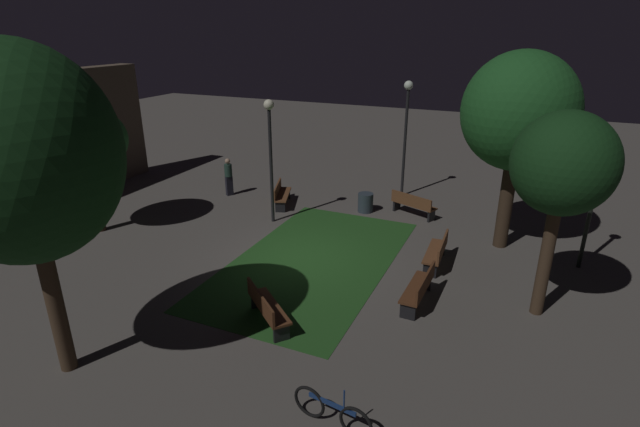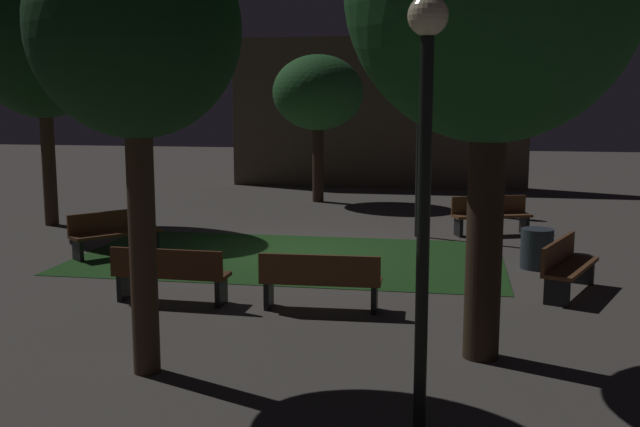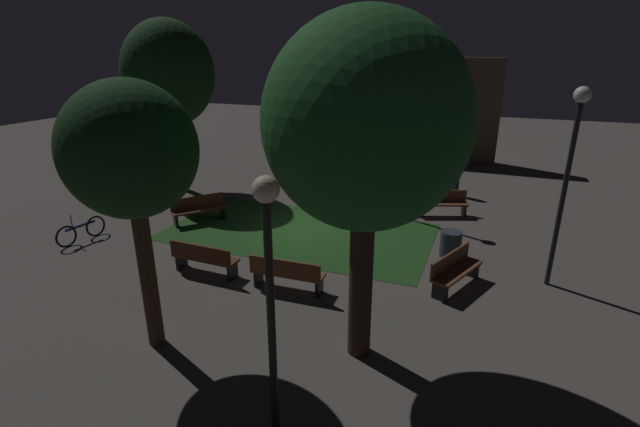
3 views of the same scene
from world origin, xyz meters
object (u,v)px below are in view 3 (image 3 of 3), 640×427
at_px(bench_front_right, 199,208).
at_px(tree_left_canopy, 366,125).
at_px(trash_bin, 451,244).
at_px(tree_right_canopy, 350,103).
at_px(lamp_post_near_wall, 395,128).
at_px(bench_front_left, 441,202).
at_px(bench_near_trees, 287,273).
at_px(tree_tall_center, 168,74).
at_px(lamp_post_path_center, 269,266).
at_px(lamp_post_plaza_east, 571,157).
at_px(pedestrian, 456,174).
at_px(tree_back_right, 130,153).
at_px(bench_corner, 455,269).
at_px(bicycle, 81,231).
at_px(bench_path_side, 204,258).

relative_size(bench_front_right, tree_left_canopy, 0.27).
bearing_deg(trash_bin, tree_right_canopy, 124.81).
height_order(tree_left_canopy, lamp_post_near_wall, tree_left_canopy).
distance_m(bench_front_left, tree_right_canopy, 7.26).
xyz_separation_m(bench_near_trees, tree_tall_center, (-7.85, 6.23, 4.14)).
bearing_deg(lamp_post_path_center, tree_right_canopy, 103.67).
xyz_separation_m(bench_front_left, lamp_post_plaza_east, (3.13, -4.16, 2.74)).
bearing_deg(lamp_post_near_wall, tree_right_canopy, 121.89).
bearing_deg(pedestrian, lamp_post_path_center, -95.71).
bearing_deg(pedestrian, tree_left_canopy, -93.60).
relative_size(bench_front_left, lamp_post_path_center, 0.46).
relative_size(bench_near_trees, bench_front_left, 0.98).
height_order(tree_back_right, lamp_post_near_wall, tree_back_right).
xyz_separation_m(lamp_post_near_wall, lamp_post_path_center, (0.52, -10.21, -0.25)).
bearing_deg(bench_corner, tree_right_canopy, 120.79).
distance_m(tree_right_canopy, tree_back_right, 14.29).
bearing_deg(tree_left_canopy, tree_right_canopy, 108.53).
bearing_deg(bicycle, bench_path_side, -5.92).
distance_m(lamp_post_plaza_east, lamp_post_path_center, 7.86).
xyz_separation_m(bench_near_trees, pedestrian, (2.98, 9.42, 0.37)).
bearing_deg(bench_path_side, lamp_post_plaza_east, 17.79).
bearing_deg(lamp_post_path_center, bench_path_side, 135.39).
bearing_deg(tree_right_canopy, pedestrian, -21.75).
relative_size(bench_corner, tree_left_canopy, 0.30).
bearing_deg(lamp_post_path_center, bench_near_trees, 112.65).
bearing_deg(bench_front_right, tree_left_canopy, -34.39).
bearing_deg(bench_path_side, lamp_post_path_center, -44.61).
height_order(bench_front_left, tree_back_right, tree_back_right).
xyz_separation_m(bicycle, pedestrian, (10.08, 8.93, 0.51)).
xyz_separation_m(bench_path_side, bench_front_right, (-2.40, 3.19, 0.00)).
bearing_deg(tree_tall_center, pedestrian, 16.40).
height_order(tree_right_canopy, pedestrian, tree_right_canopy).
bearing_deg(trash_bin, bench_near_trees, -135.05).
bearing_deg(tree_left_canopy, bench_front_right, 145.61).
height_order(bench_near_trees, tree_left_canopy, tree_left_canopy).
relative_size(bench_near_trees, lamp_post_path_center, 0.45).
xyz_separation_m(tree_back_right, lamp_post_near_wall, (2.67, 9.09, -0.81)).
bearing_deg(tree_back_right, bench_front_right, 118.11).
distance_m(tree_left_canopy, tree_right_canopy, 13.84).
bearing_deg(lamp_post_plaza_east, tree_right_canopy, 132.30).
bearing_deg(pedestrian, lamp_post_plaza_east, -66.64).
xyz_separation_m(tree_back_right, bicycle, (-5.55, 3.31, -3.51)).
xyz_separation_m(lamp_post_near_wall, lamp_post_plaza_east, (4.78, -3.62, 0.18)).
xyz_separation_m(tree_left_canopy, lamp_post_plaza_east, (3.62, 4.28, -1.14)).
distance_m(bench_front_right, tree_left_canopy, 9.37).
distance_m(bench_front_right, bench_corner, 8.62).
bearing_deg(tree_tall_center, tree_back_right, -55.13).
bearing_deg(bench_path_side, trash_bin, 30.72).
xyz_separation_m(bench_front_left, tree_left_canopy, (-0.49, -8.44, 3.88)).
xyz_separation_m(bench_path_side, pedestrian, (5.33, 9.42, 0.37)).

